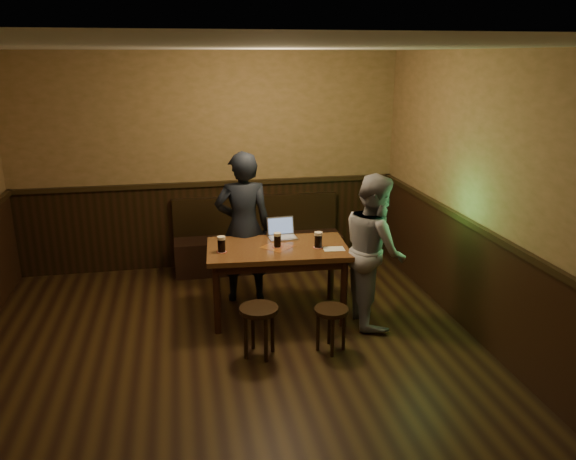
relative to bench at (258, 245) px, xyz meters
The scene contains 12 objects.
room 2.74m from the bench, 103.22° to the right, with size 5.04×6.04×2.84m.
bench is the anchor object (origin of this frame).
pub_table 1.54m from the bench, 90.00° to the right, with size 1.54×0.95×0.80m.
stool_left 2.33m from the bench, 97.97° to the right, with size 0.46×0.46×0.50m.
stool_right 2.38m from the bench, 81.13° to the right, with size 0.37×0.37×0.44m.
pint_left 1.75m from the bench, 111.10° to the right, with size 0.11×0.11×0.17m.
pint_mid 1.60m from the bench, 90.06° to the right, with size 0.10×0.10×0.16m.
pint_right 1.75m from the bench, 75.24° to the right, with size 0.11×0.11×0.17m.
laptop 1.30m from the bench, 84.85° to the right, with size 0.32×0.26×0.22m.
menu 1.84m from the bench, 71.26° to the right, with size 0.22×0.15×0.00m, color silver.
person_suit 1.17m from the bench, 107.03° to the right, with size 0.64×0.42×1.75m, color black.
person_grey 2.11m from the bench, 61.75° to the right, with size 0.78×0.61×1.61m, color gray.
Camera 1 is at (-0.38, -4.30, 2.75)m, focal length 35.00 mm.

